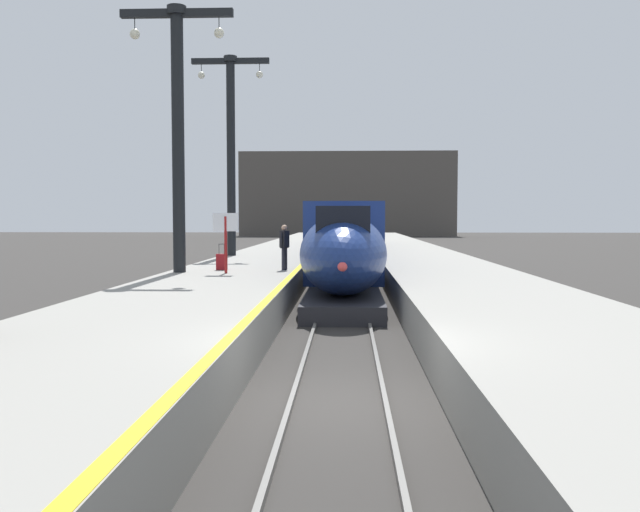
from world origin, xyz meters
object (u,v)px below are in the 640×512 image
at_px(station_column_mid, 178,114).
at_px(station_column_far, 231,138).
at_px(passenger_near_edge, 284,244).
at_px(departure_info_board, 226,231).
at_px(highspeed_train_main, 345,238).
at_px(rolling_suitcase, 222,262).

distance_m(station_column_mid, station_column_far, 10.93).
height_order(passenger_near_edge, departure_info_board, departure_info_board).
height_order(highspeed_train_main, station_column_far, station_column_far).
distance_m(highspeed_train_main, departure_info_board, 13.97).
height_order(station_column_mid, station_column_far, station_column_far).
relative_size(station_column_mid, passenger_near_edge, 5.56).
relative_size(highspeed_train_main, station_column_mid, 4.08).
bearing_deg(passenger_near_edge, rolling_suitcase, -176.75).
relative_size(passenger_near_edge, rolling_suitcase, 1.72).
bearing_deg(departure_info_board, rolling_suitcase, 105.86).
xyz_separation_m(station_column_far, passenger_near_edge, (3.66, -9.67, -5.09)).
bearing_deg(departure_info_board, station_column_mid, 166.61).
relative_size(highspeed_train_main, station_column_far, 3.75).
bearing_deg(rolling_suitcase, station_column_mid, -139.67).
bearing_deg(passenger_near_edge, departure_info_board, -138.87).
xyz_separation_m(station_column_mid, departure_info_board, (1.75, -0.42, -4.13)).
bearing_deg(station_column_far, rolling_suitcase, -82.35).
relative_size(station_column_far, departure_info_board, 4.82).
xyz_separation_m(highspeed_train_main, departure_info_board, (-4.15, -13.32, 0.63)).
relative_size(station_column_mid, departure_info_board, 4.43).
bearing_deg(station_column_mid, rolling_suitcase, 40.33).
bearing_deg(passenger_near_edge, station_column_far, 110.76).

